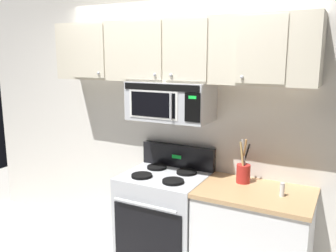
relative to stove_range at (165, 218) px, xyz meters
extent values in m
cube|color=silver|center=(0.00, 0.37, 0.88)|extent=(5.20, 0.10, 2.70)
cube|color=#B7BABF|center=(0.00, 0.00, -0.02)|extent=(0.76, 0.64, 0.90)
cube|color=black|center=(0.00, -0.33, -0.03)|extent=(0.67, 0.01, 0.52)
cylinder|color=#B7BABF|center=(0.00, -0.36, 0.27)|extent=(0.61, 0.03, 0.03)
cube|color=black|center=(0.00, 0.28, 0.54)|extent=(0.76, 0.07, 0.22)
cube|color=#19D83F|center=(0.00, 0.24, 0.54)|extent=(0.10, 0.00, 0.04)
cylinder|color=black|center=(-0.16, -0.14, 0.44)|extent=(0.19, 0.19, 0.02)
cylinder|color=black|center=(0.16, -0.14, 0.44)|extent=(0.19, 0.19, 0.02)
cylinder|color=black|center=(-0.16, 0.14, 0.44)|extent=(0.19, 0.19, 0.02)
cylinder|color=black|center=(0.16, 0.14, 0.44)|extent=(0.19, 0.19, 0.02)
cube|color=#B7BABF|center=(0.00, 0.12, 1.11)|extent=(0.76, 0.39, 0.35)
cube|color=black|center=(0.00, -0.08, 1.25)|extent=(0.73, 0.01, 0.06)
cube|color=white|center=(-0.07, -0.08, 1.09)|extent=(0.49, 0.01, 0.25)
cube|color=black|center=(-0.08, -0.08, 1.09)|extent=(0.44, 0.01, 0.22)
cube|color=black|center=(0.30, -0.08, 1.09)|extent=(0.14, 0.01, 0.25)
cube|color=#19D83F|center=(0.30, -0.08, 1.18)|extent=(0.07, 0.00, 0.03)
cylinder|color=#B7BABF|center=(0.11, -0.10, 1.09)|extent=(0.02, 0.02, 0.23)
cube|color=beige|center=(0.00, 0.15, 1.56)|extent=(2.50, 0.33, 0.55)
cube|color=beige|center=(-0.83, -0.02, 1.56)|extent=(0.38, 0.01, 0.51)
sphere|color=#B7BABF|center=(-0.70, -0.03, 1.35)|extent=(0.03, 0.03, 0.03)
cube|color=beige|center=(-0.21, -0.02, 1.56)|extent=(0.38, 0.01, 0.51)
sphere|color=#B7BABF|center=(-0.08, -0.03, 1.35)|extent=(0.03, 0.03, 0.03)
cube|color=beige|center=(0.21, -0.02, 1.56)|extent=(0.38, 0.01, 0.51)
sphere|color=#B7BABF|center=(0.08, -0.03, 1.35)|extent=(0.03, 0.03, 0.03)
cube|color=beige|center=(0.83, -0.02, 1.56)|extent=(0.38, 0.01, 0.51)
sphere|color=#B7BABF|center=(0.70, -0.03, 1.35)|extent=(0.03, 0.03, 0.03)
cube|color=silver|center=(0.84, 0.01, -0.04)|extent=(0.90, 0.62, 0.86)
cube|color=tan|center=(0.84, 0.01, 0.41)|extent=(0.93, 0.65, 0.03)
cylinder|color=red|center=(0.70, 0.14, 0.51)|extent=(0.12, 0.12, 0.16)
cylinder|color=#BCBCC1|center=(0.70, 0.14, 0.67)|extent=(0.06, 0.03, 0.30)
cylinder|color=#A87A47|center=(0.69, 0.14, 0.67)|extent=(0.06, 0.07, 0.31)
cylinder|color=tan|center=(0.69, 0.11, 0.66)|extent=(0.06, 0.03, 0.28)
cylinder|color=black|center=(0.70, 0.16, 0.65)|extent=(0.08, 0.02, 0.26)
cylinder|color=white|center=(1.05, -0.02, 0.48)|extent=(0.04, 0.04, 0.09)
cylinder|color=#B7BABF|center=(1.05, -0.02, 0.53)|extent=(0.04, 0.04, 0.02)
camera|label=1|loc=(1.47, -2.74, 1.51)|focal=37.70mm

